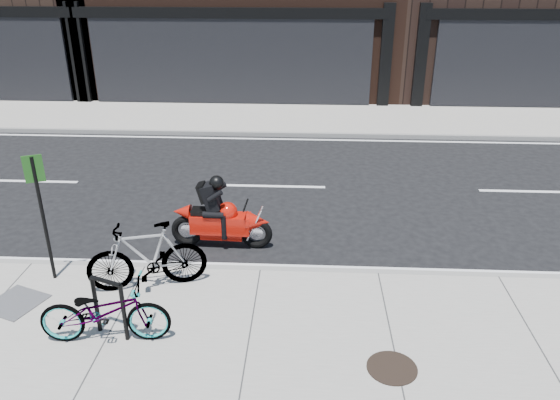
# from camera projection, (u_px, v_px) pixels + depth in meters

# --- Properties ---
(ground) EXTENTS (120.00, 120.00, 0.00)m
(ground) POSITION_uv_depth(u_px,v_px,m) (269.00, 224.00, 11.18)
(ground) COLOR black
(ground) RESTS_ON ground
(sidewalk_far) EXTENTS (60.00, 3.50, 0.13)m
(sidewalk_far) POSITION_uv_depth(u_px,v_px,m) (285.00, 118.00, 18.21)
(sidewalk_far) COLOR gray
(sidewalk_far) RESTS_ON ground
(bike_rack) EXTENTS (0.52, 0.24, 0.92)m
(bike_rack) POSITION_uv_depth(u_px,v_px,m) (109.00, 303.00, 7.50)
(bike_rack) COLOR black
(bike_rack) RESTS_ON sidewalk_near
(bicycle_front) EXTENTS (1.83, 0.77, 0.94)m
(bicycle_front) POSITION_uv_depth(u_px,v_px,m) (105.00, 311.00, 7.43)
(bicycle_front) COLOR gray
(bicycle_front) RESTS_ON sidewalk_near
(bicycle_rear) EXTENTS (1.95, 1.01, 1.13)m
(bicycle_rear) POSITION_uv_depth(u_px,v_px,m) (147.00, 256.00, 8.61)
(bicycle_rear) COLOR gray
(bicycle_rear) RESTS_ON sidewalk_near
(motorcycle) EXTENTS (1.92, 0.47, 1.44)m
(motorcycle) POSITION_uv_depth(u_px,v_px,m) (225.00, 218.00, 10.10)
(motorcycle) COLOR black
(motorcycle) RESTS_ON ground
(manhole_cover) EXTENTS (0.84, 0.84, 0.02)m
(manhole_cover) POSITION_uv_depth(u_px,v_px,m) (392.00, 368.00, 7.08)
(manhole_cover) COLOR black
(manhole_cover) RESTS_ON sidewalk_near
(utility_grate) EXTENTS (0.97, 0.97, 0.02)m
(utility_grate) POSITION_uv_depth(u_px,v_px,m) (16.00, 302.00, 8.42)
(utility_grate) COLOR #414143
(utility_grate) RESTS_ON sidewalk_near
(sign_post) EXTENTS (0.27, 0.14, 2.16)m
(sign_post) POSITION_uv_depth(u_px,v_px,m) (41.00, 208.00, 8.56)
(sign_post) COLOR black
(sign_post) RESTS_ON sidewalk_near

